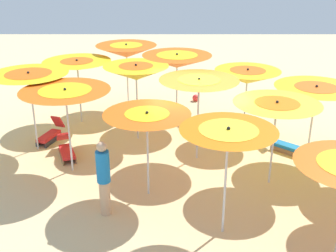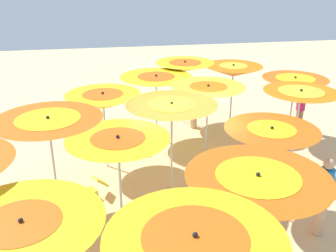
{
  "view_description": "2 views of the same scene",
  "coord_description": "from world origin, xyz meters",
  "px_view_note": "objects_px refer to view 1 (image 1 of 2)",
  "views": [
    {
      "loc": [
        -10.6,
        0.78,
        5.53
      ],
      "look_at": [
        0.05,
        0.79,
        1.05
      ],
      "focal_mm": 45.04,
      "sensor_mm": 36.0,
      "label": 1
    },
    {
      "loc": [
        1.75,
        8.28,
        5.28
      ],
      "look_at": [
        0.11,
        -1.0,
        1.37
      ],
      "focal_mm": 41.19,
      "sensor_mm": 36.0,
      "label": 2
    }
  ],
  "objects_px": {
    "beach_umbrella_11": "(177,61)",
    "lounger_2": "(66,150)",
    "beach_umbrella_0": "(29,79)",
    "beach_umbrella_10": "(126,51)",
    "lounger_1": "(285,145)",
    "beach_umbrella_8": "(277,109)",
    "beach_umbrella_1": "(66,97)",
    "beach_umbrella_5": "(77,65)",
    "beach_umbrella_3": "(228,137)",
    "beach_umbrella_12": "(247,77)",
    "lounger_0": "(50,134)",
    "beach_ball": "(196,98)",
    "beachgoer_2": "(104,177)",
    "beach_umbrella_13": "(316,93)",
    "lounger_3": "(189,122)",
    "beach_umbrella_6": "(136,73)",
    "beach_umbrella_7": "(199,86)",
    "beach_umbrella_2": "(147,121)"
  },
  "relations": [
    {
      "from": "beach_umbrella_11",
      "to": "beach_umbrella_0",
      "type": "bearing_deg",
      "value": 116.95
    },
    {
      "from": "beach_umbrella_13",
      "to": "beach_ball",
      "type": "height_order",
      "value": "beach_umbrella_13"
    },
    {
      "from": "beach_umbrella_7",
      "to": "beach_ball",
      "type": "height_order",
      "value": "beach_umbrella_7"
    },
    {
      "from": "beach_umbrella_12",
      "to": "lounger_2",
      "type": "relative_size",
      "value": 1.65
    },
    {
      "from": "beach_umbrella_8",
      "to": "beach_umbrella_11",
      "type": "xyz_separation_m",
      "value": [
        4.1,
        2.3,
        0.15
      ]
    },
    {
      "from": "beach_umbrella_1",
      "to": "beach_umbrella_5",
      "type": "xyz_separation_m",
      "value": [
        3.47,
        0.41,
        -0.1
      ]
    },
    {
      "from": "beach_umbrella_5",
      "to": "beach_umbrella_8",
      "type": "distance_m",
      "value": 6.94
    },
    {
      "from": "beach_umbrella_10",
      "to": "beach_umbrella_8",
      "type": "bearing_deg",
      "value": -143.45
    },
    {
      "from": "beach_umbrella_10",
      "to": "lounger_1",
      "type": "distance_m",
      "value": 6.49
    },
    {
      "from": "beach_umbrella_1",
      "to": "lounger_3",
      "type": "xyz_separation_m",
      "value": [
        2.93,
        -3.29,
        -1.91
      ]
    },
    {
      "from": "beach_umbrella_10",
      "to": "beachgoer_2",
      "type": "distance_m",
      "value": 7.0
    },
    {
      "from": "beach_umbrella_2",
      "to": "beachgoer_2",
      "type": "bearing_deg",
      "value": 131.96
    },
    {
      "from": "beach_umbrella_3",
      "to": "beach_umbrella_8",
      "type": "bearing_deg",
      "value": -35.16
    },
    {
      "from": "beach_umbrella_0",
      "to": "beach_umbrella_7",
      "type": "height_order",
      "value": "beach_umbrella_0"
    },
    {
      "from": "beach_umbrella_0",
      "to": "beachgoer_2",
      "type": "bearing_deg",
      "value": -143.31
    },
    {
      "from": "beach_umbrella_10",
      "to": "beach_umbrella_11",
      "type": "xyz_separation_m",
      "value": [
        -1.41,
        -1.78,
        -0.01
      ]
    },
    {
      "from": "beach_umbrella_1",
      "to": "beachgoer_2",
      "type": "distance_m",
      "value": 2.61
    },
    {
      "from": "beach_umbrella_7",
      "to": "beach_umbrella_13",
      "type": "bearing_deg",
      "value": -91.61
    },
    {
      "from": "beach_umbrella_1",
      "to": "beachgoer_2",
      "type": "xyz_separation_m",
      "value": [
        -2.02,
        -1.18,
        -1.16
      ]
    },
    {
      "from": "beach_umbrella_5",
      "to": "beach_umbrella_12",
      "type": "height_order",
      "value": "beach_umbrella_12"
    },
    {
      "from": "beach_umbrella_6",
      "to": "beach_umbrella_12",
      "type": "relative_size",
      "value": 1.09
    },
    {
      "from": "beach_umbrella_8",
      "to": "beach_umbrella_12",
      "type": "height_order",
      "value": "beach_umbrella_8"
    },
    {
      "from": "beach_umbrella_1",
      "to": "lounger_3",
      "type": "relative_size",
      "value": 1.99
    },
    {
      "from": "beach_umbrella_8",
      "to": "beach_umbrella_10",
      "type": "relative_size",
      "value": 0.91
    },
    {
      "from": "lounger_1",
      "to": "beach_umbrella_11",
      "type": "bearing_deg",
      "value": -173.95
    },
    {
      "from": "beach_ball",
      "to": "beach_umbrella_1",
      "type": "bearing_deg",
      "value": 147.0
    },
    {
      "from": "lounger_3",
      "to": "beach_umbrella_0",
      "type": "bearing_deg",
      "value": 80.68
    },
    {
      "from": "beach_umbrella_1",
      "to": "lounger_2",
      "type": "distance_m",
      "value": 2.1
    },
    {
      "from": "beach_umbrella_7",
      "to": "beach_umbrella_10",
      "type": "distance_m",
      "value": 4.75
    },
    {
      "from": "beach_umbrella_11",
      "to": "lounger_2",
      "type": "height_order",
      "value": "beach_umbrella_11"
    },
    {
      "from": "beach_umbrella_3",
      "to": "beach_umbrella_12",
      "type": "bearing_deg",
      "value": -14.08
    },
    {
      "from": "beach_umbrella_6",
      "to": "beachgoer_2",
      "type": "height_order",
      "value": "beach_umbrella_6"
    },
    {
      "from": "beach_umbrella_1",
      "to": "lounger_1",
      "type": "bearing_deg",
      "value": -79.07
    },
    {
      "from": "beach_umbrella_12",
      "to": "lounger_0",
      "type": "relative_size",
      "value": 1.82
    },
    {
      "from": "beach_umbrella_7",
      "to": "beach_umbrella_8",
      "type": "bearing_deg",
      "value": -127.91
    },
    {
      "from": "beach_umbrella_0",
      "to": "beach_umbrella_11",
      "type": "relative_size",
      "value": 0.99
    },
    {
      "from": "beach_umbrella_0",
      "to": "beach_ball",
      "type": "xyz_separation_m",
      "value": [
        4.32,
        -4.99,
        -2.05
      ]
    },
    {
      "from": "beach_ball",
      "to": "lounger_0",
      "type": "bearing_deg",
      "value": 128.07
    },
    {
      "from": "beach_umbrella_12",
      "to": "lounger_0",
      "type": "bearing_deg",
      "value": 93.57
    },
    {
      "from": "beach_umbrella_6",
      "to": "beach_umbrella_8",
      "type": "relative_size",
      "value": 1.09
    },
    {
      "from": "beach_umbrella_1",
      "to": "lounger_2",
      "type": "relative_size",
      "value": 1.73
    },
    {
      "from": "beach_umbrella_0",
      "to": "beach_umbrella_10",
      "type": "xyz_separation_m",
      "value": [
        3.55,
        -2.41,
        -0.01
      ]
    },
    {
      "from": "lounger_1",
      "to": "beach_ball",
      "type": "bearing_deg",
      "value": 159.83
    },
    {
      "from": "beach_umbrella_1",
      "to": "lounger_3",
      "type": "bearing_deg",
      "value": -48.31
    },
    {
      "from": "beach_umbrella_7",
      "to": "lounger_2",
      "type": "xyz_separation_m",
      "value": [
        0.09,
        3.75,
        -1.95
      ]
    },
    {
      "from": "beach_umbrella_8",
      "to": "beachgoer_2",
      "type": "relative_size",
      "value": 1.25
    },
    {
      "from": "beach_umbrella_8",
      "to": "beach_umbrella_11",
      "type": "distance_m",
      "value": 4.71
    },
    {
      "from": "beach_umbrella_3",
      "to": "beach_umbrella_5",
      "type": "height_order",
      "value": "beach_umbrella_3"
    },
    {
      "from": "beach_umbrella_7",
      "to": "beach_umbrella_6",
      "type": "bearing_deg",
      "value": 52.9
    },
    {
      "from": "beachgoer_2",
      "to": "beach_ball",
      "type": "xyz_separation_m",
      "value": [
        7.67,
        -2.49,
        -0.81
      ]
    }
  ]
}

